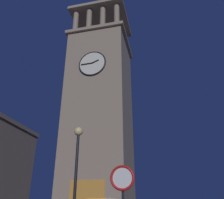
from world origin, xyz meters
name	(u,v)px	position (x,y,z in m)	size (l,w,h in m)	color
clocktower	(100,116)	(1.23, -4.41, 11.27)	(7.18, 7.21, 28.33)	gray
street_lamp	(77,160)	(-1.64, 8.95, 3.74)	(0.44, 0.44, 5.39)	black
no_horn_sign	(122,185)	(-4.53, 12.29, 2.20)	(0.78, 0.14, 2.82)	black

